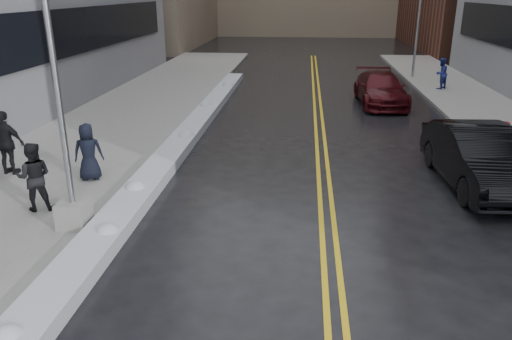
% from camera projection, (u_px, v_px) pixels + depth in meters
% --- Properties ---
extents(ground, '(160.00, 160.00, 0.00)m').
position_uv_depth(ground, '(199.00, 288.00, 9.35)').
color(ground, black).
rests_on(ground, ground).
extents(sidewalk_west, '(5.50, 50.00, 0.15)m').
position_uv_depth(sidewalk_west, '(105.00, 132.00, 19.20)').
color(sidewalk_west, gray).
rests_on(sidewalk_west, ground).
extents(lane_line_left, '(0.12, 50.00, 0.01)m').
position_uv_depth(lane_line_left, '(316.00, 140.00, 18.49)').
color(lane_line_left, gold).
rests_on(lane_line_left, ground).
extents(lane_line_right, '(0.12, 50.00, 0.01)m').
position_uv_depth(lane_line_right, '(325.00, 140.00, 18.46)').
color(lane_line_right, gold).
rests_on(lane_line_right, ground).
extents(snow_ridge, '(0.90, 30.00, 0.34)m').
position_uv_depth(snow_ridge, '(176.00, 148.00, 17.00)').
color(snow_ridge, '#B8BBC2').
rests_on(snow_ridge, ground).
extents(lamppost, '(0.65, 0.65, 7.62)m').
position_uv_depth(lamppost, '(62.00, 125.00, 10.65)').
color(lamppost, gray).
rests_on(lamppost, sidewalk_west).
extents(fire_hydrant, '(0.26, 0.26, 0.73)m').
position_uv_depth(fire_hydrant, '(505.00, 130.00, 17.70)').
color(fire_hydrant, maroon).
rests_on(fire_hydrant, sidewalk_east).
extents(traffic_signal, '(0.16, 0.20, 6.00)m').
position_uv_depth(traffic_signal, '(418.00, 22.00, 29.86)').
color(traffic_signal, gray).
rests_on(traffic_signal, sidewalk_east).
extents(pedestrian_b, '(0.98, 0.86, 1.71)m').
position_uv_depth(pedestrian_b, '(34.00, 177.00, 12.05)').
color(pedestrian_b, black).
rests_on(pedestrian_b, sidewalk_west).
extents(pedestrian_c, '(0.92, 0.75, 1.63)m').
position_uv_depth(pedestrian_c, '(88.00, 152.00, 14.01)').
color(pedestrian_c, black).
rests_on(pedestrian_c, sidewalk_west).
extents(pedestrian_d, '(1.14, 0.57, 1.88)m').
position_uv_depth(pedestrian_d, '(7.00, 143.00, 14.40)').
color(pedestrian_d, black).
rests_on(pedestrian_d, sidewalk_west).
extents(pedestrian_east, '(1.01, 1.01, 1.66)m').
position_uv_depth(pedestrian_east, '(441.00, 73.00, 26.96)').
color(pedestrian_east, navy).
rests_on(pedestrian_east, sidewalk_east).
extents(car_black, '(2.14, 5.28, 1.70)m').
position_uv_depth(car_black, '(479.00, 157.00, 13.92)').
color(car_black, black).
rests_on(car_black, ground).
extents(car_maroon, '(2.31, 5.24, 1.50)m').
position_uv_depth(car_maroon, '(381.00, 89.00, 24.00)').
color(car_maroon, '#3A090E').
rests_on(car_maroon, ground).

